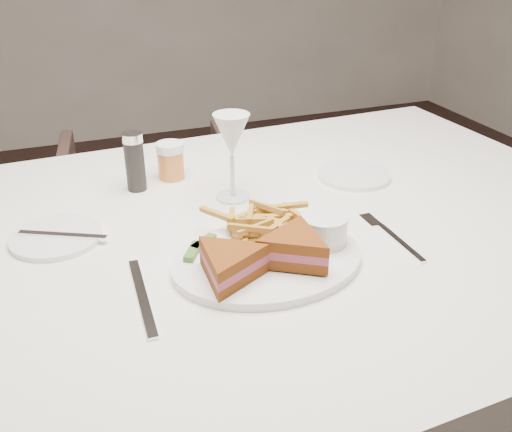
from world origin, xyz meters
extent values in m
plane|color=black|center=(0.00, 0.00, 0.00)|extent=(5.00, 5.00, 0.00)
cube|color=white|center=(0.02, -0.23, 0.38)|extent=(1.57, 1.09, 0.75)
imported|color=#4E3730|center=(0.01, 0.75, 0.31)|extent=(0.68, 0.65, 0.63)
ellipsoid|color=white|center=(0.01, -0.36, 0.76)|extent=(0.33, 0.26, 0.01)
cube|color=silver|center=(-0.20, -0.38, 0.75)|extent=(0.02, 0.21, 0.00)
cylinder|color=white|center=(-0.31, -0.15, 0.76)|extent=(0.16, 0.16, 0.01)
cylinder|color=white|center=(0.32, -0.09, 0.76)|extent=(0.16, 0.16, 0.01)
cylinder|color=black|center=(-0.13, 0.01, 0.81)|extent=(0.04, 0.04, 0.12)
cylinder|color=#CC7331|center=(-0.05, 0.05, 0.79)|extent=(0.06, 0.06, 0.08)
cube|color=#3F6925|center=(-0.08, -0.28, 0.77)|extent=(0.05, 0.05, 0.01)
cube|color=#3F6925|center=(-0.10, -0.31, 0.77)|extent=(0.04, 0.06, 0.01)
cylinder|color=white|center=(0.12, -0.35, 0.79)|extent=(0.08, 0.08, 0.05)
camera|label=1|loc=(-0.29, -1.09, 1.25)|focal=40.00mm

